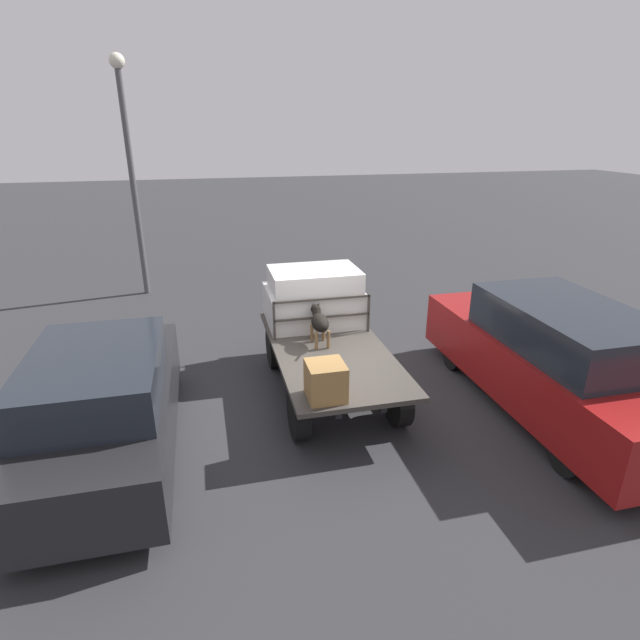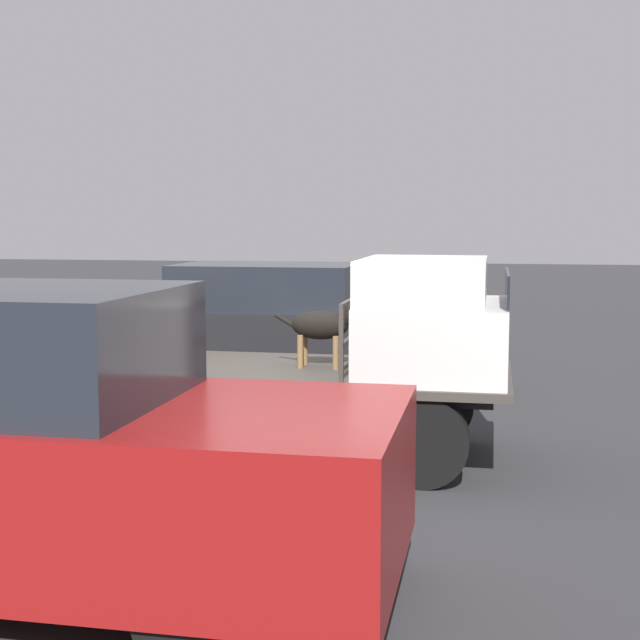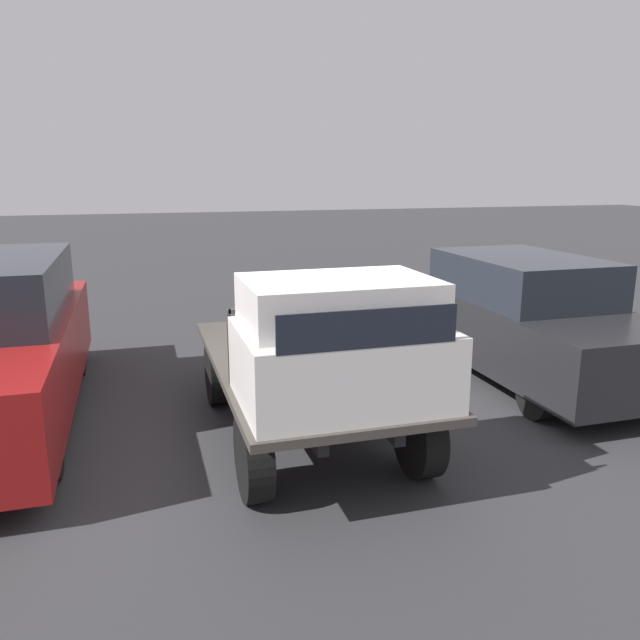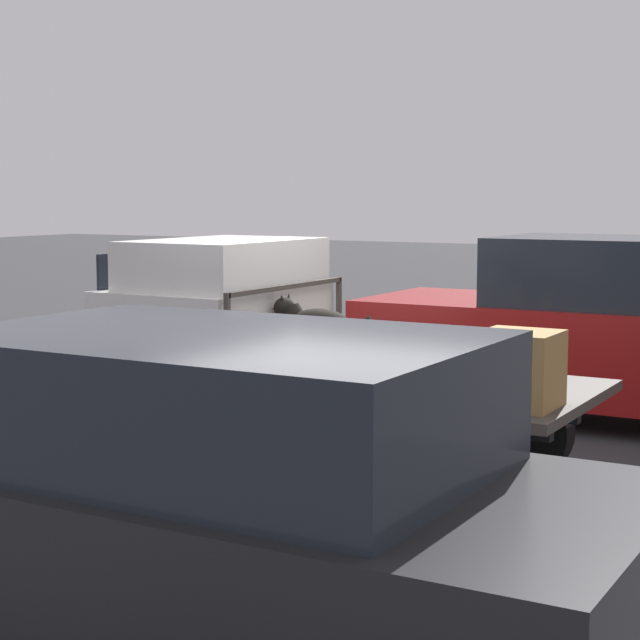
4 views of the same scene
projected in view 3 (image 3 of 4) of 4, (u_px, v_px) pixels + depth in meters
name	position (u px, v px, depth m)	size (l,w,h in m)	color
ground_plane	(305.00, 434.00, 7.09)	(80.00, 80.00, 0.00)	#2D2D30
flatbed_truck	(304.00, 381.00, 6.95)	(4.07, 1.95, 0.88)	black
truck_cab	(341.00, 344.00, 5.58)	(1.37, 1.83, 1.10)	silver
truck_headboard	(318.00, 328.00, 6.27)	(0.04, 1.83, 0.74)	#3D3833
dog	(321.00, 326.00, 6.64)	(0.94, 0.29, 0.68)	brown
cargo_crate	(307.00, 303.00, 8.51)	(0.54, 0.54, 0.54)	olive
parked_sedan	(526.00, 318.00, 8.91)	(4.51, 1.86, 1.73)	black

